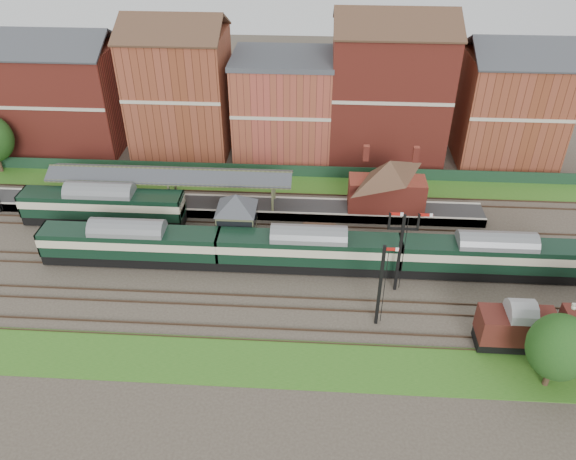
# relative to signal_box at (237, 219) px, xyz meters

# --- Properties ---
(ground) EXTENTS (160.00, 160.00, 0.00)m
(ground) POSITION_rel_signal_box_xyz_m (3.00, -3.25, -3.19)
(ground) COLOR #473D33
(ground) RESTS_ON ground
(grass_back) EXTENTS (90.00, 4.50, 0.06)m
(grass_back) POSITION_rel_signal_box_xyz_m (3.00, 12.75, -3.16)
(grass_back) COLOR #2D6619
(grass_back) RESTS_ON ground
(grass_front) EXTENTS (90.00, 5.00, 0.06)m
(grass_front) POSITION_rel_signal_box_xyz_m (3.00, -15.25, -3.16)
(grass_front) COLOR #2D6619
(grass_front) RESTS_ON ground
(fence) EXTENTS (90.00, 0.12, 1.50)m
(fence) POSITION_rel_signal_box_xyz_m (3.00, 14.75, -2.44)
(fence) COLOR #193823
(fence) RESTS_ON ground
(platform) EXTENTS (55.00, 3.40, 1.00)m
(platform) POSITION_rel_signal_box_xyz_m (-2.00, 6.50, -2.69)
(platform) COLOR #2D2D2D
(platform) RESTS_ON ground
(signal_box) EXTENTS (5.40, 5.40, 6.00)m
(signal_box) POSITION_rel_signal_box_xyz_m (0.00, 0.00, 0.00)
(signal_box) COLOR #616F4E
(signal_box) RESTS_ON ground
(brick_hut) EXTENTS (3.20, 2.64, 2.94)m
(brick_hut) POSITION_rel_signal_box_xyz_m (8.00, 0.00, -2.00)
(brick_hut) COLOR brown
(brick_hut) RESTS_ON ground
(station_building) EXTENTS (8.10, 8.10, 5.90)m
(station_building) POSITION_rel_signal_box_xyz_m (15.00, 6.50, 0.76)
(station_building) COLOR maroon
(station_building) RESTS_ON platform
(canopy) EXTENTS (26.00, 3.89, 4.08)m
(canopy) POSITION_rel_signal_box_xyz_m (-8.00, 6.50, 1.39)
(canopy) COLOR #464A2E
(canopy) RESTS_ON platform
(semaphore_bracket) EXTENTS (3.60, 0.25, 8.18)m
(semaphore_bracket) POSITION_rel_signal_box_xyz_m (15.04, -5.75, 1.44)
(semaphore_bracket) COLOR black
(semaphore_bracket) RESTS_ON ground
(semaphore_siding) EXTENTS (1.23, 0.25, 8.00)m
(semaphore_siding) POSITION_rel_signal_box_xyz_m (13.02, -10.25, 0.96)
(semaphore_siding) COLOR black
(semaphore_siding) RESTS_ON ground
(town_backdrop) EXTENTS (69.00, 10.00, 16.00)m
(town_backdrop) POSITION_rel_signal_box_xyz_m (2.82, 21.75, 3.81)
(town_backdrop) COLOR maroon
(town_backdrop) RESTS_ON ground
(dmu_train) EXTENTS (50.55, 2.66, 3.88)m
(dmu_train) POSITION_rel_signal_box_xyz_m (7.07, -3.25, -0.91)
(dmu_train) COLOR black
(dmu_train) RESTS_ON ground
(platform_railcar) EXTENTS (16.97, 2.68, 3.91)m
(platform_railcar) POSITION_rel_signal_box_xyz_m (-14.63, 3.25, -0.90)
(platform_railcar) COLOR black
(platform_railcar) RESTS_ON ground
(goods_van_a) EXTENTS (5.87, 2.54, 3.56)m
(goods_van_a) POSITION_rel_signal_box_xyz_m (23.62, -12.25, -1.16)
(goods_van_a) COLOR black
(goods_van_a) RESTS_ON ground
(tree_far) EXTENTS (4.44, 4.44, 6.47)m
(tree_far) POSITION_rel_signal_box_xyz_m (25.12, -16.08, 0.72)
(tree_far) COLOR #382619
(tree_far) RESTS_ON ground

